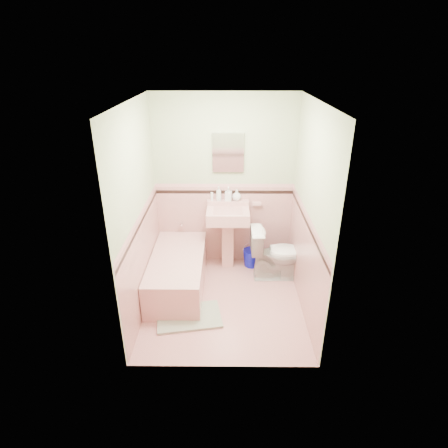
{
  "coord_description": "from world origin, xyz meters",
  "views": [
    {
      "loc": [
        0.04,
        -3.96,
        2.97
      ],
      "look_at": [
        0.0,
        0.25,
        1.0
      ],
      "focal_mm": 29.77,
      "sensor_mm": 36.0,
      "label": 1
    }
  ],
  "objects_px": {
    "sink": "(228,239)",
    "soap_bottle_left": "(219,194)",
    "soap_bottle_mid": "(228,194)",
    "medicine_cabinet": "(228,153)",
    "shoe": "(193,315)",
    "bucket": "(252,258)",
    "bathtub": "(178,273)",
    "soap_bottle_right": "(237,195)",
    "toilet": "(277,253)"
  },
  "relations": [
    {
      "from": "soap_bottle_left",
      "to": "shoe",
      "type": "relative_size",
      "value": 1.54
    },
    {
      "from": "soap_bottle_left",
      "to": "soap_bottle_mid",
      "type": "height_order",
      "value": "soap_bottle_left"
    },
    {
      "from": "sink",
      "to": "soap_bottle_left",
      "type": "relative_size",
      "value": 4.55
    },
    {
      "from": "medicine_cabinet",
      "to": "shoe",
      "type": "height_order",
      "value": "medicine_cabinet"
    },
    {
      "from": "bathtub",
      "to": "sink",
      "type": "relative_size",
      "value": 1.59
    },
    {
      "from": "toilet",
      "to": "soap_bottle_right",
      "type": "bearing_deg",
      "value": 50.9
    },
    {
      "from": "soap_bottle_mid",
      "to": "soap_bottle_right",
      "type": "xyz_separation_m",
      "value": [
        0.12,
        0.0,
        -0.02
      ]
    },
    {
      "from": "medicine_cabinet",
      "to": "soap_bottle_left",
      "type": "bearing_deg",
      "value": -167.17
    },
    {
      "from": "sink",
      "to": "soap_bottle_mid",
      "type": "height_order",
      "value": "soap_bottle_mid"
    },
    {
      "from": "bathtub",
      "to": "medicine_cabinet",
      "type": "distance_m",
      "value": 1.78
    },
    {
      "from": "soap_bottle_mid",
      "to": "soap_bottle_left",
      "type": "bearing_deg",
      "value": 180.0
    },
    {
      "from": "medicine_cabinet",
      "to": "soap_bottle_mid",
      "type": "bearing_deg",
      "value": -76.93
    },
    {
      "from": "sink",
      "to": "soap_bottle_mid",
      "type": "relative_size",
      "value": 4.64
    },
    {
      "from": "bathtub",
      "to": "soap_bottle_right",
      "type": "height_order",
      "value": "soap_bottle_right"
    },
    {
      "from": "soap_bottle_left",
      "to": "soap_bottle_right",
      "type": "bearing_deg",
      "value": 0.0
    },
    {
      "from": "soap_bottle_mid",
      "to": "medicine_cabinet",
      "type": "bearing_deg",
      "value": 103.07
    },
    {
      "from": "soap_bottle_left",
      "to": "toilet",
      "type": "height_order",
      "value": "soap_bottle_left"
    },
    {
      "from": "sink",
      "to": "bucket",
      "type": "xyz_separation_m",
      "value": [
        0.36,
        0.05,
        -0.34
      ]
    },
    {
      "from": "soap_bottle_left",
      "to": "bucket",
      "type": "relative_size",
      "value": 0.8
    },
    {
      "from": "sink",
      "to": "toilet",
      "type": "relative_size",
      "value": 1.23
    },
    {
      "from": "soap_bottle_left",
      "to": "soap_bottle_right",
      "type": "relative_size",
      "value": 1.27
    },
    {
      "from": "soap_bottle_mid",
      "to": "soap_bottle_right",
      "type": "bearing_deg",
      "value": 0.0
    },
    {
      "from": "soap_bottle_mid",
      "to": "shoe",
      "type": "relative_size",
      "value": 1.51
    },
    {
      "from": "soap_bottle_left",
      "to": "medicine_cabinet",
      "type": "bearing_deg",
      "value": 12.83
    },
    {
      "from": "toilet",
      "to": "shoe",
      "type": "height_order",
      "value": "toilet"
    },
    {
      "from": "toilet",
      "to": "shoe",
      "type": "distance_m",
      "value": 1.5
    },
    {
      "from": "toilet",
      "to": "shoe",
      "type": "xyz_separation_m",
      "value": [
        -1.11,
        -0.95,
        -0.33
      ]
    },
    {
      "from": "soap_bottle_left",
      "to": "sink",
      "type": "bearing_deg",
      "value": -53.8
    },
    {
      "from": "soap_bottle_right",
      "to": "toilet",
      "type": "bearing_deg",
      "value": -37.67
    },
    {
      "from": "sink",
      "to": "soap_bottle_mid",
      "type": "bearing_deg",
      "value": 87.78
    },
    {
      "from": "sink",
      "to": "shoe",
      "type": "relative_size",
      "value": 6.99
    },
    {
      "from": "bucket",
      "to": "shoe",
      "type": "distance_m",
      "value": 1.48
    },
    {
      "from": "sink",
      "to": "soap_bottle_mid",
      "type": "xyz_separation_m",
      "value": [
        0.01,
        0.18,
        0.64
      ]
    },
    {
      "from": "bathtub",
      "to": "medicine_cabinet",
      "type": "xyz_separation_m",
      "value": [
        0.68,
        0.74,
        1.47
      ]
    },
    {
      "from": "sink",
      "to": "shoe",
      "type": "distance_m",
      "value": 1.34
    },
    {
      "from": "sink",
      "to": "bucket",
      "type": "bearing_deg",
      "value": 7.29
    },
    {
      "from": "medicine_cabinet",
      "to": "bathtub",
      "type": "bearing_deg",
      "value": -132.58
    },
    {
      "from": "sink",
      "to": "soap_bottle_right",
      "type": "bearing_deg",
      "value": 54.88
    },
    {
      "from": "shoe",
      "to": "soap_bottle_mid",
      "type": "bearing_deg",
      "value": 72.06
    },
    {
      "from": "bathtub",
      "to": "soap_bottle_left",
      "type": "height_order",
      "value": "soap_bottle_left"
    },
    {
      "from": "soap_bottle_left",
      "to": "soap_bottle_mid",
      "type": "relative_size",
      "value": 1.02
    },
    {
      "from": "bathtub",
      "to": "bucket",
      "type": "xyz_separation_m",
      "value": [
        1.04,
        0.58,
        -0.09
      ]
    },
    {
      "from": "soap_bottle_right",
      "to": "bucket",
      "type": "bearing_deg",
      "value": -29.56
    },
    {
      "from": "medicine_cabinet",
      "to": "soap_bottle_mid",
      "type": "xyz_separation_m",
      "value": [
        0.01,
        -0.03,
        -0.59
      ]
    },
    {
      "from": "soap_bottle_left",
      "to": "shoe",
      "type": "xyz_separation_m",
      "value": [
        -0.29,
        -1.39,
        -1.05
      ]
    },
    {
      "from": "bathtub",
      "to": "toilet",
      "type": "distance_m",
      "value": 1.41
    },
    {
      "from": "bathtub",
      "to": "bucket",
      "type": "distance_m",
      "value": 1.19
    },
    {
      "from": "bucket",
      "to": "bathtub",
      "type": "bearing_deg",
      "value": -151.06
    },
    {
      "from": "toilet",
      "to": "bucket",
      "type": "height_order",
      "value": "toilet"
    },
    {
      "from": "sink",
      "to": "shoe",
      "type": "height_order",
      "value": "sink"
    }
  ]
}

